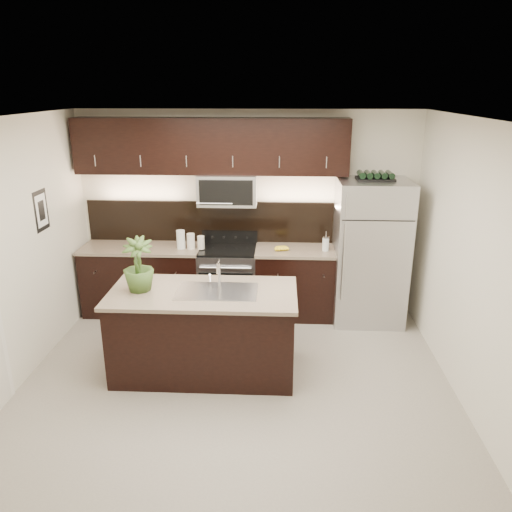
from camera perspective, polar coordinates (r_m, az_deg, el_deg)
The scene contains 12 objects.
ground at distance 5.47m, azimuth -2.26°, elevation -14.07°, with size 4.50×4.50×0.00m, color gray.
room_walls at distance 4.74m, azimuth -3.89°, elevation 3.22°, with size 4.52×4.02×2.71m.
counter_run at distance 6.80m, azimuth -4.90°, elevation -2.81°, with size 3.51×0.65×0.94m.
upper_fixtures at distance 6.52m, azimuth -4.91°, elevation 11.44°, with size 3.49×0.40×1.66m.
island at distance 5.44m, azimuth -5.93°, elevation -8.58°, with size 1.96×0.96×0.94m.
sink_faucet at distance 5.23m, azimuth -4.46°, elevation -3.87°, with size 0.84×0.50×0.28m.
refrigerator at distance 6.63m, azimuth 12.85°, elevation 0.47°, with size 0.90×0.81×1.87m, color #B2B2B7.
wine_rack at distance 6.40m, azimuth 13.49°, elevation 8.88°, with size 0.46×0.29×0.11m.
plant at distance 5.29m, azimuth -13.33°, elevation -0.96°, with size 0.32×0.32×0.57m, color #385622.
canisters at distance 6.61m, azimuth -7.73°, elevation 1.75°, with size 0.37×0.11×0.25m.
french_press at distance 6.53m, azimuth 7.96°, elevation 1.42°, with size 0.09×0.09×0.26m.
bananas at distance 6.50m, azimuth 2.42°, elevation 0.90°, with size 0.20×0.16×0.06m, color yellow.
Camera 1 is at (0.44, -4.57, 2.96)m, focal length 35.00 mm.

